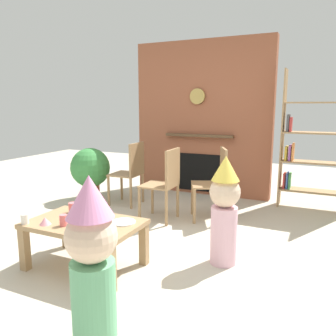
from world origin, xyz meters
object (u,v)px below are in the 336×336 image
object	(u,v)px
dining_chair_left	(131,170)
paper_cup_near_left	(63,220)
paper_cup_near_right	(73,208)
bookshelf	(311,146)
child_in_pink	(224,208)
birthday_cake_slice	(45,221)
dining_chair_middle	(166,180)
child_with_cone_hat	(92,263)
potted_plant_short	(90,169)
paper_cup_center	(25,219)
coffee_table	(84,229)
paper_cup_far_left	(88,216)
paper_plate_front	(124,222)
dining_chair_right	(216,179)
paper_plate_rear	(93,229)

from	to	relation	value
dining_chair_left	paper_cup_near_left	bearing A→B (deg)	102.98
paper_cup_near_right	dining_chair_left	xyz separation A→B (m)	(-0.36, 1.67, 0.04)
bookshelf	child_in_pink	size ratio (longest dim) A/B	1.92
birthday_cake_slice	child_in_pink	world-z (taller)	child_in_pink
dining_chair_middle	bookshelf	bearing A→B (deg)	-141.97
bookshelf	child_with_cone_hat	xyz separation A→B (m)	(-0.96, -3.55, -0.31)
paper_cup_near_left	dining_chair_middle	size ratio (longest dim) A/B	0.11
paper_cup_near_left	potted_plant_short	xyz separation A→B (m)	(-1.24, 1.97, -0.00)
paper_cup_center	child_in_pink	world-z (taller)	child_in_pink
dining_chair_middle	potted_plant_short	xyz separation A→B (m)	(-1.45, 0.40, -0.04)
birthday_cake_slice	coffee_table	bearing A→B (deg)	37.32
paper_cup_far_left	paper_plate_front	bearing A→B (deg)	18.28
child_in_pink	dining_chair_middle	xyz separation A→B (m)	(-0.97, 0.83, -0.01)
paper_cup_near_right	birthday_cake_slice	xyz separation A→B (m)	(0.01, -0.36, -0.02)
bookshelf	dining_chair_right	xyz separation A→B (m)	(-1.03, -0.98, -0.36)
paper_cup_center	potted_plant_short	size ratio (longest dim) A/B	0.11
paper_cup_near_right	bookshelf	bearing A→B (deg)	52.59
birthday_cake_slice	dining_chair_right	world-z (taller)	dining_chair_right
paper_plate_rear	child_with_cone_hat	xyz separation A→B (m)	(0.53, -0.70, 0.13)
coffee_table	paper_plate_front	world-z (taller)	paper_plate_front
coffee_table	potted_plant_short	distance (m)	2.25
paper_plate_rear	bookshelf	bearing A→B (deg)	62.33
paper_plate_front	birthday_cake_slice	distance (m)	0.66
paper_cup_center	bookshelf	bearing A→B (deg)	54.59
paper_cup_center	dining_chair_right	bearing A→B (deg)	61.60
child_with_cone_hat	paper_cup_near_left	bearing A→B (deg)	9.15
child_with_cone_hat	dining_chair_right	distance (m)	2.57
paper_plate_front	dining_chair_middle	size ratio (longest dim) A/B	0.23
paper_cup_far_left	dining_chair_left	distance (m)	1.92
dining_chair_left	dining_chair_right	size ratio (longest dim) A/B	1.00
child_with_cone_hat	potted_plant_short	xyz separation A→B (m)	(-2.06, 2.65, -0.09)
paper_cup_far_left	child_with_cone_hat	bearing A→B (deg)	-50.50
paper_cup_center	birthday_cake_slice	xyz separation A→B (m)	(0.17, 0.06, -0.01)
paper_cup_near_right	paper_cup_far_left	size ratio (longest dim) A/B	1.01
paper_cup_center	dining_chair_right	world-z (taller)	dining_chair_right
paper_cup_near_left	dining_chair_left	xyz separation A→B (m)	(-0.53, 1.98, 0.04)
dining_chair_left	dining_chair_middle	world-z (taller)	same
paper_plate_rear	dining_chair_middle	world-z (taller)	dining_chair_middle
coffee_table	paper_cup_near_left	bearing A→B (deg)	-120.71
paper_cup_near_right	potted_plant_short	size ratio (longest dim) A/B	0.12
paper_cup_near_right	paper_plate_rear	distance (m)	0.55
paper_cup_near_left	child_in_pink	distance (m)	1.39
coffee_table	child_with_cone_hat	world-z (taller)	child_with_cone_hat
paper_cup_far_left	paper_cup_center	bearing A→B (deg)	-148.17
paper_cup_near_left	paper_cup_near_right	bearing A→B (deg)	118.37
bookshelf	paper_cup_center	distance (m)	3.66
paper_plate_front	birthday_cake_slice	bearing A→B (deg)	-151.56
paper_cup_near_right	child_in_pink	xyz separation A→B (m)	(1.35, 0.42, 0.06)
paper_cup_far_left	paper_plate_rear	distance (m)	0.23
paper_cup_far_left	dining_chair_left	bearing A→B (deg)	109.64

